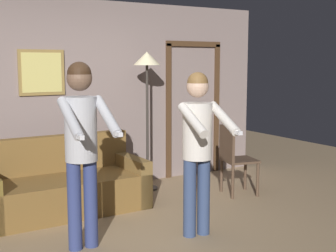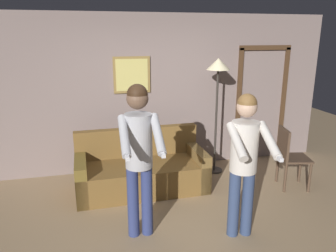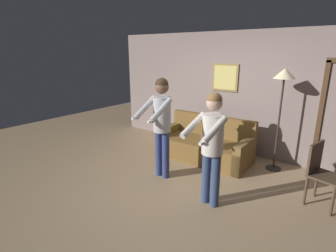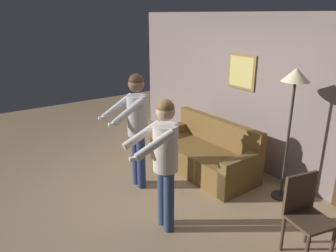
# 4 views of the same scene
# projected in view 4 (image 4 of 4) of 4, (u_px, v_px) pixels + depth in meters

# --- Properties ---
(ground_plane) EXTENTS (12.00, 12.00, 0.00)m
(ground_plane) POSITION_uv_depth(u_px,v_px,m) (149.00, 199.00, 4.79)
(ground_plane) COLOR tan
(back_wall_assembly) EXTENTS (6.40, 0.10, 2.60)m
(back_wall_assembly) POSITION_uv_depth(u_px,v_px,m) (254.00, 93.00, 5.49)
(back_wall_assembly) COLOR gray
(back_wall_assembly) RESTS_ON ground_plane
(couch) EXTENTS (1.92, 0.89, 0.87)m
(couch) POSITION_uv_depth(u_px,v_px,m) (204.00, 155.00, 5.58)
(couch) COLOR brown
(couch) RESTS_ON ground_plane
(torchiere_lamp) EXTENTS (0.38, 0.38, 1.90)m
(torchiere_lamp) POSITION_uv_depth(u_px,v_px,m) (294.00, 89.00, 4.33)
(torchiere_lamp) COLOR #332D28
(torchiere_lamp) RESTS_ON ground_plane
(person_standing_left) EXTENTS (0.44, 0.69, 1.77)m
(person_standing_left) POSITION_uv_depth(u_px,v_px,m) (136.00, 120.00, 4.82)
(person_standing_left) COLOR navy
(person_standing_left) RESTS_ON ground_plane
(person_standing_right) EXTENTS (0.48, 0.69, 1.67)m
(person_standing_right) POSITION_uv_depth(u_px,v_px,m) (164.00, 154.00, 3.84)
(person_standing_right) COLOR navy
(person_standing_right) RESTS_ON ground_plane
(dining_chair_distant) EXTENTS (0.51, 0.51, 0.93)m
(dining_chair_distant) POSITION_uv_depth(u_px,v_px,m) (305.00, 211.00, 3.57)
(dining_chair_distant) COLOR #4C3828
(dining_chair_distant) RESTS_ON ground_plane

